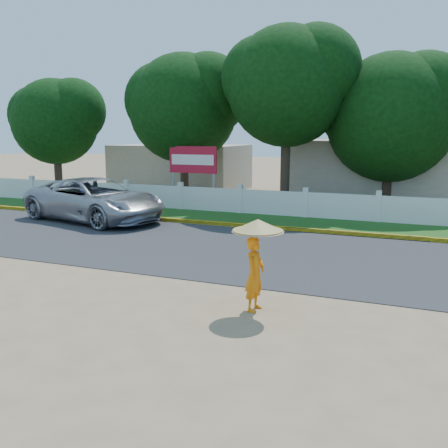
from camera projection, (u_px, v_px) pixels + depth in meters
name	position (u px, v px, depth m)	size (l,w,h in m)	color
ground	(190.00, 295.00, 11.29)	(120.00, 120.00, 0.00)	#9E8460
road	(255.00, 251.00, 15.38)	(60.00, 7.00, 0.02)	#38383A
grass_verge	(297.00, 223.00, 20.16)	(60.00, 3.50, 0.03)	#2D601E
curb	(286.00, 229.00, 18.60)	(40.00, 0.18, 0.16)	yellow
fence	(305.00, 205.00, 21.38)	(40.00, 0.10, 1.10)	silver
building_near	(392.00, 171.00, 26.25)	(10.00, 6.00, 3.20)	#B7AD99
building_far	(181.00, 167.00, 32.05)	(8.00, 5.00, 2.80)	#B7AD99
vehicle	(95.00, 200.00, 20.56)	(2.93, 6.36, 1.77)	#A2A3A9
monk_with_parasol	(256.00, 251.00, 10.13)	(1.06, 1.06, 1.92)	orange
billboard	(193.00, 163.00, 24.28)	(2.50, 0.13, 2.95)	gray
tree_row	(410.00, 103.00, 21.71)	(40.00, 7.66, 8.44)	#473828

